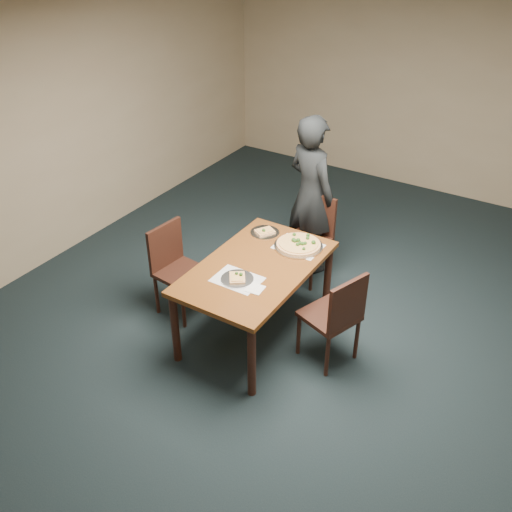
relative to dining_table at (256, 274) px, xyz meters
The scene contains 13 objects.
ground 0.75m from the dining_table, 13.47° to the right, with size 8.00×8.00×0.00m, color black.
room_shell 1.14m from the dining_table, 13.47° to the right, with size 8.00×8.00×8.00m.
dining_table is the anchor object (origin of this frame).
chair_far 1.15m from the dining_table, 91.55° to the left, with size 0.45×0.45×0.91m.
chair_left 0.87m from the dining_table, behind, with size 0.46×0.46×0.91m.
chair_right 0.80m from the dining_table, ahead, with size 0.54×0.54×0.91m.
diner 1.32m from the dining_table, 95.92° to the left, with size 0.63×0.41×1.72m, color black.
placemat_main 0.51m from the dining_table, 71.07° to the left, with size 0.42×0.32×0.00m, color white.
placemat_near 0.28m from the dining_table, 94.48° to the right, with size 0.40×0.30×0.00m, color white.
pizza_pan 0.52m from the dining_table, 71.02° to the left, with size 0.45×0.45×0.07m.
slice_plate_near 0.29m from the dining_table, 94.48° to the right, with size 0.28×0.28×0.06m.
slice_plate_far 0.59m from the dining_table, 113.50° to the left, with size 0.28×0.28×0.06m.
napkin 0.36m from the dining_table, 59.42° to the right, with size 0.14×0.14×0.01m, color white.
Camera 1 is at (1.87, -3.46, 3.52)m, focal length 40.00 mm.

